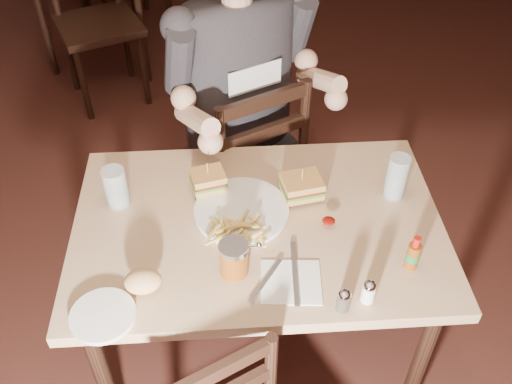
{
  "coord_description": "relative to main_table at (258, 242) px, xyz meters",
  "views": [
    {
      "loc": [
        0.05,
        -1.23,
        2.01
      ],
      "look_at": [
        0.2,
        0.02,
        0.85
      ],
      "focal_mm": 40.0,
      "sensor_mm": 36.0,
      "label": 1
    }
  ],
  "objects": [
    {
      "name": "room_shell",
      "position": [
        -0.2,
        0.03,
        0.72
      ],
      "size": [
        7.0,
        7.0,
        7.0
      ],
      "color": "black",
      "rests_on": "ground"
    },
    {
      "name": "main_table",
      "position": [
        0.0,
        0.0,
        0.0
      ],
      "size": [
        1.16,
        0.81,
        0.77
      ],
      "rotation": [
        0.0,
        0.0,
        -0.06
      ],
      "color": "tan",
      "rests_on": "ground"
    },
    {
      "name": "chair_far",
      "position": [
        0.0,
        0.62,
        -0.21
      ],
      "size": [
        0.58,
        0.61,
        0.94
      ],
      "primitive_type": null,
      "rotation": [
        0.0,
        0.0,
        3.54
      ],
      "color": "black",
      "rests_on": "ground"
    },
    {
      "name": "bg_chair_near",
      "position": [
        -0.68,
        1.98,
        -0.19
      ],
      "size": [
        0.59,
        0.61,
        0.97
      ],
      "primitive_type": null,
      "rotation": [
        0.0,
        0.0,
        0.34
      ],
      "color": "black",
      "rests_on": "ground"
    },
    {
      "name": "diner",
      "position": [
        0.02,
        0.57,
        0.31
      ],
      "size": [
        0.71,
        0.65,
        1.01
      ],
      "primitive_type": null,
      "rotation": [
        0.0,
        0.0,
        0.4
      ],
      "color": "#2C2A2F",
      "rests_on": "chair_far"
    },
    {
      "name": "dinner_plate",
      "position": [
        -0.05,
        0.04,
        0.1
      ],
      "size": [
        0.3,
        0.3,
        0.02
      ],
      "primitive_type": "cylinder",
      "rotation": [
        0.0,
        0.0,
        -0.06
      ],
      "color": "white",
      "rests_on": "main_table"
    },
    {
      "name": "sandwich_left",
      "position": [
        -0.14,
        0.16,
        0.15
      ],
      "size": [
        0.12,
        0.1,
        0.09
      ],
      "primitive_type": null,
      "rotation": [
        0.0,
        0.0,
        0.18
      ],
      "color": "gold",
      "rests_on": "dinner_plate"
    },
    {
      "name": "sandwich_right",
      "position": [
        0.15,
        0.1,
        0.16
      ],
      "size": [
        0.13,
        0.11,
        0.1
      ],
      "primitive_type": null,
      "rotation": [
        0.0,
        0.0,
        0.13
      ],
      "color": "gold",
      "rests_on": "dinner_plate"
    },
    {
      "name": "fries_pile",
      "position": [
        -0.07,
        -0.05,
        0.12
      ],
      "size": [
        0.23,
        0.17,
        0.04
      ],
      "primitive_type": null,
      "rotation": [
        0.0,
        0.0,
        -0.06
      ],
      "color": "#E5C56F",
      "rests_on": "dinner_plate"
    },
    {
      "name": "ketchup_dollop",
      "position": [
        0.21,
        -0.04,
        0.11
      ],
      "size": [
        0.04,
        0.04,
        0.01
      ],
      "primitive_type": "ellipsoid",
      "rotation": [
        0.0,
        0.0,
        -0.06
      ],
      "color": "maroon",
      "rests_on": "dinner_plate"
    },
    {
      "name": "glass_left",
      "position": [
        -0.42,
        0.14,
        0.16
      ],
      "size": [
        0.08,
        0.08,
        0.13
      ],
      "primitive_type": "cylinder",
      "rotation": [
        0.0,
        0.0,
        -0.06
      ],
      "color": "silver",
      "rests_on": "main_table"
    },
    {
      "name": "glass_right",
      "position": [
        0.44,
        0.07,
        0.16
      ],
      "size": [
        0.07,
        0.07,
        0.15
      ],
      "primitive_type": "cylinder",
      "rotation": [
        0.0,
        0.0,
        -0.06
      ],
      "color": "silver",
      "rests_on": "main_table"
    },
    {
      "name": "hot_sauce",
      "position": [
        0.4,
        -0.22,
        0.15
      ],
      "size": [
        0.04,
        0.04,
        0.12
      ],
      "primitive_type": null,
      "rotation": [
        0.0,
        0.0,
        -0.06
      ],
      "color": "brown",
      "rests_on": "main_table"
    },
    {
      "name": "salt_shaker",
      "position": [
        0.25,
        -0.32,
        0.12
      ],
      "size": [
        0.04,
        0.04,
        0.07
      ],
      "primitive_type": null,
      "rotation": [
        0.0,
        0.0,
        -0.06
      ],
      "color": "white",
      "rests_on": "main_table"
    },
    {
      "name": "pepper_shaker",
      "position": [
        0.18,
        -0.34,
        0.12
      ],
      "size": [
        0.04,
        0.04,
        0.07
      ],
      "primitive_type": null,
      "rotation": [
        0.0,
        0.0,
        -0.06
      ],
      "color": "#38332D",
      "rests_on": "main_table"
    },
    {
      "name": "syrup_dispenser",
      "position": [
        -0.09,
        -0.18,
        0.14
      ],
      "size": [
        0.09,
        0.09,
        0.11
      ],
      "primitive_type": null,
      "rotation": [
        0.0,
        0.0,
        -0.06
      ],
      "color": "brown",
      "rests_on": "main_table"
    },
    {
      "name": "napkin",
      "position": [
        0.06,
        -0.24,
        0.09
      ],
      "size": [
        0.18,
        0.18,
        0.0
      ],
      "primitive_type": "cube",
      "rotation": [
        0.0,
        0.0,
        -0.14
      ],
      "color": "white",
      "rests_on": "main_table"
    },
    {
      "name": "knife",
      "position": [
        0.08,
        -0.21,
        0.09
      ],
      "size": [
        0.04,
        0.23,
        0.01
      ],
      "primitive_type": "cube",
      "rotation": [
        0.0,
        0.0,
        -0.12
      ],
      "color": "silver",
      "rests_on": "napkin"
    },
    {
      "name": "fork",
      "position": [
        -0.01,
        -0.23,
        0.09
      ],
      "size": [
        0.11,
        0.15,
        0.01
      ],
      "primitive_type": "cube",
      "rotation": [
        0.0,
        0.0,
        -0.64
      ],
      "color": "silver",
      "rests_on": "napkin"
    },
    {
      "name": "side_plate",
      "position": [
        -0.44,
        -0.29,
        0.1
      ],
      "size": [
        0.18,
        0.18,
        0.01
      ],
      "primitive_type": "cylinder",
      "rotation": [
        0.0,
        0.0,
        -0.06
      ],
      "color": "white",
      "rests_on": "main_table"
    },
    {
      "name": "bread_roll",
      "position": [
        -0.34,
        -0.22,
        0.13
      ],
      "size": [
        0.1,
        0.09,
        0.06
      ],
      "primitive_type": "ellipsoid",
      "rotation": [
        0.0,
        0.0,
        -0.06
      ],
      "color": "tan",
      "rests_on": "side_plate"
    }
  ]
}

